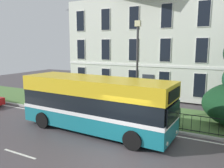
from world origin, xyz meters
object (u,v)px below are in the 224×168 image
litter_bin (176,117)px  single_decker_bus (95,103)px  georgian_townhouse (163,38)px  street_lamp_post (137,63)px

litter_bin → single_decker_bus: bearing=-147.7°
georgian_townhouse → litter_bin: bearing=-69.5°
georgian_townhouse → street_lamp_post: size_ratio=2.83×
georgian_townhouse → street_lamp_post: georgian_townhouse is taller
single_decker_bus → litter_bin: single_decker_bus is taller
georgian_townhouse → single_decker_bus: georgian_townhouse is taller
georgian_townhouse → single_decker_bus: bearing=-90.6°
georgian_townhouse → litter_bin: 12.27m
single_decker_bus → street_lamp_post: 3.88m
single_decker_bus → litter_bin: 4.87m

